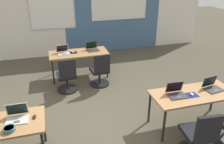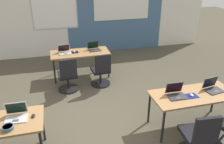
{
  "view_description": "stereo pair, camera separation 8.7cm",
  "coord_description": "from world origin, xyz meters",
  "views": [
    {
      "loc": [
        -0.73,
        -3.69,
        2.86
      ],
      "look_at": [
        0.4,
        0.27,
        0.94
      ],
      "focal_mm": 36.2,
      "sensor_mm": 36.0,
      "label": 1
    },
    {
      "loc": [
        -0.65,
        -3.71,
        2.86
      ],
      "look_at": [
        0.4,
        0.27,
        0.94
      ],
      "focal_mm": 36.2,
      "sensor_mm": 36.0,
      "label": 2
    }
  ],
  "objects": [
    {
      "name": "laptop_near_right_end",
      "position": [
        2.18,
        -0.56,
        0.77
      ],
      "size": [
        0.37,
        0.32,
        0.24
      ],
      "rotation": [
        0.0,
        0.0,
        0.15
      ],
      "color": "#333338",
      "rests_on": "desk_near_right"
    },
    {
      "name": "laptop_far_right",
      "position": [
        0.41,
        2.28,
        0.77
      ],
      "size": [
        0.37,
        0.33,
        0.23
      ],
      "rotation": [
        0.0,
        0.0,
        0.15
      ],
      "color": "#333338",
      "rests_on": "desk_far_center"
    },
    {
      "name": "desk_near_right",
      "position": [
        1.75,
        -0.6,
        0.66
      ],
      "size": [
        1.6,
        0.7,
        0.72
      ],
      "color": "#A37547",
      "rests_on": "ground"
    },
    {
      "name": "laptop_far_left",
      "position": [
        -0.41,
        2.23,
        0.77
      ],
      "size": [
        0.37,
        0.35,
        0.23
      ],
      "rotation": [
        0.0,
        0.0,
        0.14
      ],
      "color": "#B7B7BC",
      "rests_on": "desk_far_center"
    },
    {
      "name": "snack_bowl",
      "position": [
        -1.44,
        -0.8,
        0.76
      ],
      "size": [
        0.18,
        0.18,
        0.06
      ],
      "color": "#3D6070",
      "rests_on": "desk_near_left"
    },
    {
      "name": "mouse_far_left",
      "position": [
        -0.15,
        2.23,
        0.74
      ],
      "size": [
        0.07,
        0.11,
        0.03
      ],
      "color": "#B2B2B7",
      "rests_on": "mousepad_far_left"
    },
    {
      "name": "back_wall_assembly",
      "position": [
        0.05,
        4.19,
        1.41
      ],
      "size": [
        10.0,
        0.27,
        2.8
      ],
      "color": "silver",
      "rests_on": "ground"
    },
    {
      "name": "mouse_far_right",
      "position": [
        0.15,
        2.27,
        0.74
      ],
      "size": [
        0.07,
        0.11,
        0.03
      ],
      "color": "silver",
      "rests_on": "desk_far_center"
    },
    {
      "name": "mousepad_far_left",
      "position": [
        -0.15,
        2.23,
        0.72
      ],
      "size": [
        0.22,
        0.19,
        0.0
      ],
      "color": "black",
      "rests_on": "desk_far_center"
    },
    {
      "name": "chair_near_right_inner",
      "position": [
        1.39,
        -1.35,
        0.38
      ],
      "size": [
        0.52,
        0.56,
        0.92
      ],
      "rotation": [
        0.0,
        0.0,
        3.05
      ],
      "color": "black",
      "rests_on": "ground"
    },
    {
      "name": "laptop_near_left_inner",
      "position": [
        -1.35,
        -0.53,
        0.77
      ],
      "size": [
        0.34,
        0.29,
        0.23
      ],
      "rotation": [
        0.0,
        0.0,
        -0.03
      ],
      "color": "silver",
      "rests_on": "desk_near_left"
    },
    {
      "name": "chair_far_right",
      "position": [
        0.43,
        1.48,
        0.38
      ],
      "size": [
        0.52,
        0.56,
        0.92
      ],
      "rotation": [
        0.0,
        0.0,
        3.22
      ],
      "color": "black",
      "rests_on": "ground"
    },
    {
      "name": "mouse_near_left_inner",
      "position": [
        -1.1,
        -0.57,
        0.74
      ],
      "size": [
        0.06,
        0.1,
        0.03
      ],
      "color": "black",
      "rests_on": "desk_near_left"
    },
    {
      "name": "chair_far_left",
      "position": [
        -0.42,
        1.4,
        0.38
      ],
      "size": [
        0.52,
        0.56,
        0.92
      ],
      "rotation": [
        0.0,
        0.0,
        3.22
      ],
      "color": "black",
      "rests_on": "ground"
    },
    {
      "name": "mousepad_near_right_inner",
      "position": [
        1.67,
        -0.65,
        0.72
      ],
      "size": [
        0.22,
        0.19,
        0.0
      ],
      "color": "navy",
      "rests_on": "desk_near_right"
    },
    {
      "name": "desk_far_center",
      "position": [
        0.0,
        2.2,
        0.66
      ],
      "size": [
        1.6,
        0.7,
        0.72
      ],
      "color": "#A37547",
      "rests_on": "ground"
    },
    {
      "name": "ground_plane",
      "position": [
        0.0,
        0.0,
        0.0
      ],
      "size": [
        24.0,
        24.0,
        0.0
      ],
      "color": "#4C4738"
    },
    {
      "name": "mouse_near_right_inner",
      "position": [
        1.67,
        -0.65,
        0.74
      ],
      "size": [
        0.08,
        0.11,
        0.03
      ],
      "color": "silver",
      "rests_on": "mousepad_near_right_inner"
    },
    {
      "name": "laptop_near_right_inner",
      "position": [
        1.39,
        -0.57,
        0.77
      ],
      "size": [
        0.34,
        0.29,
        0.23
      ],
      "rotation": [
        0.0,
        0.0,
        -0.03
      ],
      "color": "#333338",
      "rests_on": "desk_near_right"
    }
  ]
}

